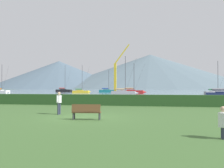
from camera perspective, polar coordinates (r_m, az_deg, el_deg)
The scene contains 16 objects.
ground_plane at distance 15.86m, azimuth -6.86°, elevation -7.98°, with size 1000.00×1000.00×0.00m, color #3D602D.
harbor_water at distance 152.10m, azimuth 8.78°, elevation -1.62°, with size 320.00×246.00×0.00m, color gray.
hedge_line at distance 26.47m, azimuth 0.30°, elevation -3.84°, with size 80.00×1.20×1.20m, color #284C23.
sailboat_slip_1 at distance 65.71m, azimuth 2.82°, elevation -2.04°, with size 7.62×2.55×10.68m.
sailboat_slip_3 at distance 87.67m, azimuth -7.42°, elevation -1.79°, with size 6.92×2.44×10.24m.
sailboat_slip_5 at distance 99.68m, azimuth -1.06°, elevation -1.65°, with size 7.94×2.61×9.41m.
sailboat_slip_6 at distance 93.15m, azimuth -25.08°, elevation -1.63°, with size 7.53×2.86×10.19m.
sailboat_slip_7 at distance 76.99m, azimuth 4.92°, elevation -1.84°, with size 8.40×2.84×9.92m.
sailboat_slip_8 at distance 112.94m, azimuth -11.40°, elevation -1.51°, with size 8.24×2.45×12.50m.
sailboat_slip_9 at distance 72.07m, azimuth 23.71°, elevation -1.91°, with size 7.14×2.87×9.39m.
park_bench_under_tree at distance 14.72m, azimuth -6.15°, elevation -6.44°, with size 1.80×0.64×0.95m.
person_seated_viewer at distance 10.14m, azimuth 25.05°, elevation -8.01°, with size 0.36×0.57×1.25m.
person_standing_walker at distance 17.92m, azimuth -12.56°, elevation -4.02°, with size 0.36×0.56×1.65m.
dock_crane at distance 87.09m, azimuth 0.94°, elevation 1.16°, with size 6.25×2.00×17.79m.
distant_hill_west_ridge at distance 423.61m, azimuth -12.57°, elevation 2.12°, with size 236.88×236.88×48.24m, color #4C6070.
distant_hill_central_peak at distance 435.29m, azimuth 9.11°, elevation 2.93°, with size 348.34×348.34×61.78m, color slate.
Camera 1 is at (4.70, -15.02, 1.96)m, focal length 38.22 mm.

